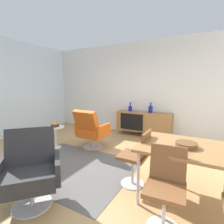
% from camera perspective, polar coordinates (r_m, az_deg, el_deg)
% --- Properties ---
extents(ground_plane, '(8.32, 8.32, 0.00)m').
position_cam_1_polar(ground_plane, '(3.39, -6.81, -17.37)').
color(ground_plane, tan).
extents(wall_back, '(6.80, 0.12, 2.80)m').
position_cam_1_polar(wall_back, '(5.36, 9.51, 7.77)').
color(wall_back, silver).
rests_on(wall_back, ground_plane).
extents(sideboard, '(1.60, 0.45, 0.72)m').
position_cam_1_polar(sideboard, '(5.11, 10.60, -3.17)').
color(sideboard, olive).
rests_on(sideboard, ground_plane).
extents(vase_cobalt, '(0.12, 0.12, 0.30)m').
position_cam_1_polar(vase_cobalt, '(4.99, 12.88, 0.95)').
color(vase_cobalt, navy).
rests_on(vase_cobalt, sideboard).
extents(vase_sculptural_dark, '(0.11, 0.11, 0.27)m').
position_cam_1_polar(vase_sculptural_dark, '(5.20, 6.18, 1.26)').
color(vase_sculptural_dark, navy).
rests_on(vase_sculptural_dark, sideboard).
extents(dining_table, '(1.60, 0.90, 0.74)m').
position_cam_1_polar(dining_table, '(2.40, 29.20, -11.77)').
color(dining_table, olive).
rests_on(dining_table, ground_plane).
extents(wooden_bowl_on_table, '(0.26, 0.26, 0.06)m').
position_cam_1_polar(wooden_bowl_on_table, '(2.33, 23.78, -10.06)').
color(wooden_bowl_on_table, brown).
rests_on(wooden_bowl_on_table, dining_table).
extents(dining_chair_near_window, '(0.43, 0.40, 0.86)m').
position_cam_1_polar(dining_chair_near_window, '(2.62, 8.34, -14.31)').
color(dining_chair_near_window, brown).
rests_on(dining_chair_near_window, ground_plane).
extents(dining_chair_front_left, '(0.43, 0.45, 0.86)m').
position_cam_1_polar(dining_chair_front_left, '(2.01, 17.65, -22.34)').
color(dining_chair_front_left, brown).
rests_on(dining_chair_front_left, ground_plane).
extents(lounge_chair_red, '(0.74, 0.68, 0.95)m').
position_cam_1_polar(lounge_chair_red, '(4.10, -7.11, -5.71)').
color(lounge_chair_red, '#D85919').
rests_on(lounge_chair_red, ground_plane).
extents(armchair_black_shell, '(0.91, 0.91, 0.95)m').
position_cam_1_polar(armchair_black_shell, '(2.48, -25.82, -16.63)').
color(armchair_black_shell, '#262628').
rests_on(armchair_black_shell, ground_plane).
extents(side_table_round, '(0.44, 0.44, 0.52)m').
position_cam_1_polar(side_table_round, '(4.35, -18.52, -7.22)').
color(side_table_round, white).
rests_on(side_table_round, ground_plane).
extents(fruit_bowl, '(0.20, 0.20, 0.11)m').
position_cam_1_polar(fruit_bowl, '(4.29, -18.67, -4.12)').
color(fruit_bowl, '#262628').
rests_on(fruit_bowl, side_table_round).
extents(area_rug, '(2.20, 1.70, 0.01)m').
position_cam_1_polar(area_rug, '(3.40, -13.18, -17.40)').
color(area_rug, '#595654').
rests_on(area_rug, ground_plane).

